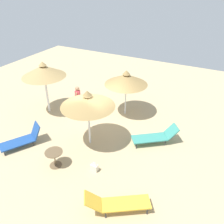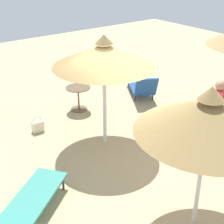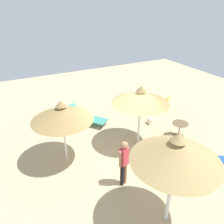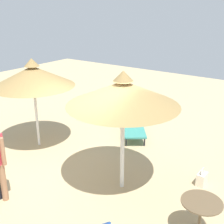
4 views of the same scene
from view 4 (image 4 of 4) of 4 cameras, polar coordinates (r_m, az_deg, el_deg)
The scene contains 6 objects.
ground at distance 7.27m, azimuth -5.39°, elevation -13.21°, with size 24.00×24.00×0.10m, color tan.
parasol_umbrella_back at distance 8.38m, azimuth -15.15°, elevation 6.77°, with size 2.30×2.30×2.59m.
parasol_umbrella_near_right at distance 6.00m, azimuth 2.16°, elevation 3.66°, with size 2.38×2.38×2.70m.
lounge_chair_far_left at distance 9.50m, azimuth 4.02°, elevation -1.88°, with size 1.78×2.08×0.84m.
handbag at distance 7.24m, azimuth 17.07°, elevation -12.27°, with size 0.19×0.30×0.45m.
side_table_round at distance 5.68m, azimuth 16.85°, elevation -18.14°, with size 0.72×0.72×0.72m.
Camera 4 is at (4.04, -4.53, 3.93)m, focal length 46.99 mm.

